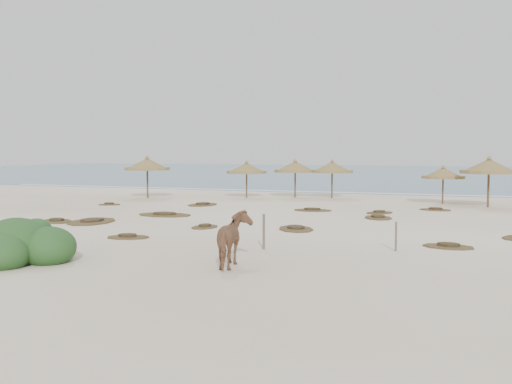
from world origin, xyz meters
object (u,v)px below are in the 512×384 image
(horse, at_px, (234,240))
(bush, at_px, (18,245))
(palapa_0, at_px, (147,165))
(palapa_1, at_px, (247,169))

(horse, relative_size, bush, 0.55)
(palapa_0, distance_m, horse, 26.58)
(palapa_0, height_order, bush, palapa_0)
(horse, height_order, bush, horse)
(palapa_0, xyz_separation_m, bush, (9.30, -22.89, -1.92))
(palapa_1, xyz_separation_m, horse, (8.96, -23.86, -1.34))
(palapa_0, bearing_deg, palapa_1, 20.48)
(bush, bearing_deg, palapa_1, 95.46)
(palapa_0, xyz_separation_m, palapa_1, (6.87, 2.57, -0.29))
(palapa_0, distance_m, palapa_1, 7.34)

